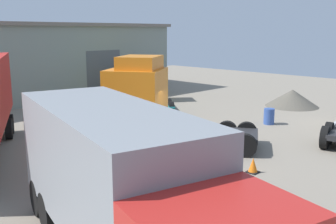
{
  "coord_description": "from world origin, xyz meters",
  "views": [
    {
      "loc": [
        -12.88,
        -11.05,
        5.07
      ],
      "look_at": [
        -0.89,
        0.71,
        1.6
      ],
      "focal_mm": 42.0,
      "sensor_mm": 36.0,
      "label": 1
    }
  ],
  "objects_px": {
    "box_truck_red": "(122,182)",
    "oil_drum": "(269,116)",
    "gravel_pile": "(292,98)",
    "flatbed_truck_yellow": "(146,85)",
    "traffic_cone": "(253,166)",
    "tractor_unit_orange": "(147,103)"
  },
  "relations": [
    {
      "from": "box_truck_red",
      "to": "oil_drum",
      "type": "relative_size",
      "value": 9.86
    },
    {
      "from": "gravel_pile",
      "to": "oil_drum",
      "type": "distance_m",
      "value": 5.99
    },
    {
      "from": "oil_drum",
      "to": "box_truck_red",
      "type": "bearing_deg",
      "value": -161.76
    },
    {
      "from": "flatbed_truck_yellow",
      "to": "gravel_pile",
      "type": "xyz_separation_m",
      "value": [
        6.22,
        -8.02,
        -0.72
      ]
    },
    {
      "from": "tractor_unit_orange",
      "to": "box_truck_red",
      "type": "height_order",
      "value": "tractor_unit_orange"
    },
    {
      "from": "flatbed_truck_yellow",
      "to": "oil_drum",
      "type": "distance_m",
      "value": 9.66
    },
    {
      "from": "gravel_pile",
      "to": "traffic_cone",
      "type": "height_order",
      "value": "gravel_pile"
    },
    {
      "from": "flatbed_truck_yellow",
      "to": "box_truck_red",
      "type": "distance_m",
      "value": 19.77
    },
    {
      "from": "gravel_pile",
      "to": "traffic_cone",
      "type": "bearing_deg",
      "value": -158.34
    },
    {
      "from": "oil_drum",
      "to": "traffic_cone",
      "type": "bearing_deg",
      "value": -153.71
    },
    {
      "from": "traffic_cone",
      "to": "gravel_pile",
      "type": "bearing_deg",
      "value": 21.66
    },
    {
      "from": "oil_drum",
      "to": "traffic_cone",
      "type": "relative_size",
      "value": 1.6
    },
    {
      "from": "box_truck_red",
      "to": "oil_drum",
      "type": "xyz_separation_m",
      "value": [
        14.12,
        4.66,
        -1.5
      ]
    },
    {
      "from": "tractor_unit_orange",
      "to": "oil_drum",
      "type": "height_order",
      "value": "tractor_unit_orange"
    },
    {
      "from": "box_truck_red",
      "to": "gravel_pile",
      "type": "distance_m",
      "value": 20.9
    },
    {
      "from": "flatbed_truck_yellow",
      "to": "box_truck_red",
      "type": "xyz_separation_m",
      "value": [
        -13.67,
        -14.27,
        0.64
      ]
    },
    {
      "from": "gravel_pile",
      "to": "oil_drum",
      "type": "height_order",
      "value": "gravel_pile"
    },
    {
      "from": "flatbed_truck_yellow",
      "to": "traffic_cone",
      "type": "distance_m",
      "value": 14.82
    },
    {
      "from": "gravel_pile",
      "to": "box_truck_red",
      "type": "bearing_deg",
      "value": -162.55
    },
    {
      "from": "flatbed_truck_yellow",
      "to": "gravel_pile",
      "type": "bearing_deg",
      "value": -104.6
    },
    {
      "from": "tractor_unit_orange",
      "to": "flatbed_truck_yellow",
      "type": "height_order",
      "value": "tractor_unit_orange"
    },
    {
      "from": "box_truck_red",
      "to": "gravel_pile",
      "type": "relative_size",
      "value": 2.42
    }
  ]
}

